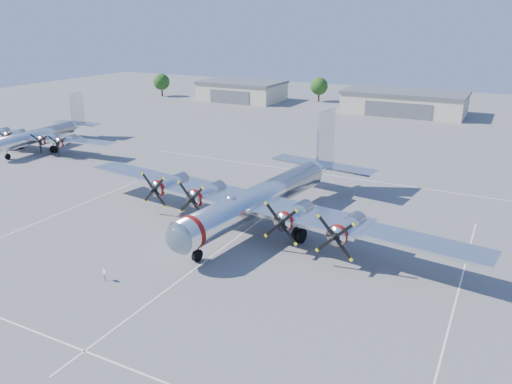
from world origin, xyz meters
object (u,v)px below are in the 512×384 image
at_px(main_bomber_b29, 265,223).
at_px(bomber_west, 43,149).
at_px(hangar_center, 404,102).
at_px(tree_far_west, 161,82).
at_px(tree_west, 319,86).
at_px(hangar_west, 242,91).
at_px(info_placard, 104,273).

xyz_separation_m(main_bomber_b29, bomber_west, (-50.05, 12.50, 0.00)).
bearing_deg(hangar_center, bomber_west, -127.02).
height_order(tree_far_west, bomber_west, tree_far_west).
xyz_separation_m(tree_west, main_bomber_b29, (25.85, -85.77, -4.22)).
relative_size(hangar_west, hangar_center, 0.79).
bearing_deg(hangar_center, tree_far_west, -176.76).
bearing_deg(hangar_west, info_placard, -67.74).
height_order(tree_far_west, main_bomber_b29, tree_far_west).
relative_size(hangar_center, tree_west, 4.31).
height_order(hangar_center, bomber_west, hangar_center).
bearing_deg(tree_far_west, main_bomber_b29, -46.16).
relative_size(hangar_west, tree_far_west, 3.40).
bearing_deg(main_bomber_b29, hangar_west, 128.14).
height_order(hangar_center, main_bomber_b29, hangar_center).
bearing_deg(hangar_west, main_bomber_b29, -59.47).
bearing_deg(bomber_west, main_bomber_b29, -19.12).
relative_size(hangar_center, tree_far_west, 4.31).
bearing_deg(hangar_west, bomber_west, -93.69).
height_order(hangar_west, bomber_west, hangar_west).
distance_m(tree_far_west, main_bomber_b29, 102.37).
distance_m(tree_west, info_placard, 105.73).
relative_size(hangar_west, tree_west, 3.40).
height_order(hangar_west, info_placard, hangar_west).
bearing_deg(hangar_center, info_placard, -93.43).
height_order(hangar_west, main_bomber_b29, hangar_west).
relative_size(hangar_center, main_bomber_b29, 0.59).
xyz_separation_m(main_bomber_b29, info_placard, (-6.60, -18.13, 0.76)).
bearing_deg(tree_far_west, bomber_west, -71.25).
distance_m(tree_far_west, info_placard, 112.19).
height_order(tree_west, main_bomber_b29, tree_west).
xyz_separation_m(hangar_west, tree_west, (20.00, 8.04, 1.51)).
bearing_deg(info_placard, hangar_center, 108.99).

